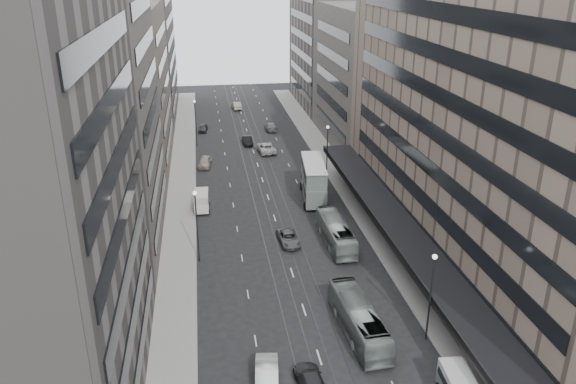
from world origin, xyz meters
TOP-DOWN VIEW (x-y plane):
  - ground at (0.00, 0.00)m, footprint 220.00×220.00m
  - sidewalk_right at (12.00, 37.50)m, footprint 4.00×125.00m
  - sidewalk_left at (-12.00, 37.50)m, footprint 4.00×125.00m
  - department_store at (21.45, 8.00)m, footprint 19.20×60.00m
  - building_right_mid at (21.50, 52.00)m, footprint 15.00×28.00m
  - building_right_far at (21.50, 82.00)m, footprint 15.00×32.00m
  - building_left_a at (-21.50, -8.00)m, footprint 15.00×28.00m
  - building_left_b at (-21.50, 19.00)m, footprint 15.00×26.00m
  - building_left_c at (-21.50, 46.00)m, footprint 15.00×28.00m
  - building_left_d at (-21.50, 79.00)m, footprint 15.00×38.00m
  - lamp_right_near at (9.70, -5.00)m, footprint 0.44×0.44m
  - lamp_right_far at (9.70, 35.00)m, footprint 0.44×0.44m
  - lamp_left_near at (-9.70, 12.00)m, footprint 0.44×0.44m
  - lamp_left_far at (-9.70, 55.00)m, footprint 0.44×0.44m
  - bus_near at (4.05, -3.38)m, footprint 3.15×10.88m
  - bus_far at (6.05, 13.74)m, footprint 2.65×10.66m
  - double_decker at (6.11, 27.32)m, footprint 3.93×10.19m
  - panel_van at (-9.20, 25.90)m, footprint 2.12×4.12m
  - sedan_1 at (-4.70, -8.74)m, footprint 2.35×5.27m
  - sedan_2 at (0.70, 14.74)m, footprint 2.53×4.93m
  - sedan_3 at (-1.41, -9.57)m, footprint 2.26×5.06m
  - sedan_4 at (-8.50, 43.37)m, footprint 2.52×4.99m
  - sedan_5 at (-0.66, 54.43)m, footprint 1.77×4.50m
  - sedan_6 at (2.15, 49.41)m, footprint 3.19×6.15m
  - sedan_7 at (4.70, 63.07)m, footprint 2.11×5.18m
  - sedan_8 at (-8.50, 64.31)m, footprint 2.09×4.22m
  - sedan_9 at (-0.79, 81.67)m, footprint 2.24×5.08m

SIDE VIEW (x-z plane):
  - ground at x=0.00m, z-range 0.00..0.00m
  - sidewalk_right at x=12.00m, z-range 0.00..0.15m
  - sidewalk_left at x=-12.00m, z-range 0.00..0.15m
  - sedan_2 at x=0.70m, z-range 0.00..1.33m
  - sedan_8 at x=-8.50m, z-range 0.00..1.38m
  - sedan_3 at x=-1.41m, z-range 0.00..1.44m
  - sedan_5 at x=-0.66m, z-range 0.00..1.46m
  - sedan_7 at x=4.70m, z-range 0.00..1.50m
  - sedan_9 at x=-0.79m, z-range 0.00..1.62m
  - sedan_4 at x=-8.50m, z-range 0.00..1.63m
  - sedan_6 at x=2.15m, z-range 0.00..1.66m
  - sedan_1 at x=-4.70m, z-range 0.00..1.68m
  - panel_van at x=-9.20m, z-range 0.13..2.69m
  - bus_far at x=6.05m, z-range 0.00..2.96m
  - bus_near at x=4.05m, z-range 0.00..2.99m
  - double_decker at x=6.11m, z-range 0.22..5.66m
  - lamp_right_near at x=9.70m, z-range 1.04..9.36m
  - lamp_right_far at x=9.70m, z-range 1.04..9.36m
  - lamp_left_near at x=-9.70m, z-range 1.04..9.36m
  - lamp_left_far at x=-9.70m, z-range 1.04..9.36m
  - building_right_mid at x=21.50m, z-range 0.00..24.00m
  - building_left_c at x=-21.50m, z-range 0.00..25.00m
  - building_right_far at x=21.50m, z-range 0.00..28.00m
  - building_left_d at x=-21.50m, z-range 0.00..28.00m
  - department_store at x=21.45m, z-range -0.05..29.95m
  - building_left_a at x=-21.50m, z-range 0.00..30.00m
  - building_left_b at x=-21.50m, z-range 0.00..34.00m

